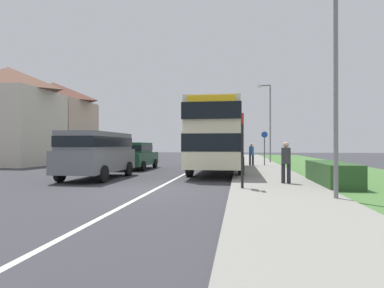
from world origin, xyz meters
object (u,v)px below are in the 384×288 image
object	(u,v)px
double_decker_bus	(219,135)
street_lamp_near	(332,47)
pedestrian_walking_away	(251,153)
cycle_route_sign	(264,147)
parked_van_grey	(97,151)
parked_car_dark_green	(136,155)
street_lamp_mid	(269,118)
bus_stop_sign	(242,145)
pedestrian_at_stop	(286,160)

from	to	relation	value
double_decker_bus	street_lamp_near	size ratio (longest dim) A/B	1.41
pedestrian_walking_away	cycle_route_sign	size ratio (longest dim) A/B	0.66
cycle_route_sign	double_decker_bus	bearing A→B (deg)	-120.71
cycle_route_sign	parked_van_grey	bearing A→B (deg)	-131.23
pedestrian_walking_away	street_lamp_near	world-z (taller)	street_lamp_near
double_decker_bus	parked_car_dark_green	distance (m)	5.70
cycle_route_sign	street_lamp_near	size ratio (longest dim) A/B	0.35
parked_van_grey	street_lamp_mid	world-z (taller)	street_lamp_mid
bus_stop_sign	street_lamp_near	xyz separation A→B (m)	(2.36, -1.70, 2.64)
pedestrian_walking_away	street_lamp_mid	distance (m)	5.77
parked_van_grey	street_lamp_near	bearing A→B (deg)	-29.06
street_lamp_mid	parked_van_grey	bearing A→B (deg)	-122.86
parked_car_dark_green	cycle_route_sign	world-z (taller)	cycle_route_sign
pedestrian_at_stop	bus_stop_sign	distance (m)	2.37
parked_van_grey	bus_stop_sign	world-z (taller)	bus_stop_sign
double_decker_bus	parked_van_grey	bearing A→B (deg)	-139.93
street_lamp_near	street_lamp_mid	distance (m)	18.75
pedestrian_walking_away	cycle_route_sign	world-z (taller)	cycle_route_sign
double_decker_bus	cycle_route_sign	bearing A→B (deg)	59.29
cycle_route_sign	street_lamp_near	world-z (taller)	street_lamp_near
double_decker_bus	pedestrian_walking_away	distance (m)	5.16
pedestrian_at_stop	bus_stop_sign	xyz separation A→B (m)	(-1.62, -1.63, 0.56)
cycle_route_sign	bus_stop_sign	bearing A→B (deg)	-97.48
bus_stop_sign	parked_car_dark_green	bearing A→B (deg)	125.97
pedestrian_walking_away	street_lamp_near	size ratio (longest dim) A/B	0.23
parked_car_dark_green	street_lamp_mid	world-z (taller)	street_lamp_mid
parked_car_dark_green	pedestrian_walking_away	xyz separation A→B (m)	(7.38, 3.16, 0.04)
pedestrian_walking_away	double_decker_bus	bearing A→B (deg)	-113.50
pedestrian_at_stop	bus_stop_sign	size ratio (longest dim) A/B	0.64
parked_van_grey	street_lamp_mid	size ratio (longest dim) A/B	0.74
street_lamp_mid	double_decker_bus	bearing A→B (deg)	-111.16
parked_van_grey	parked_car_dark_green	distance (m)	5.91
street_lamp_near	cycle_route_sign	bearing A→B (deg)	92.80
double_decker_bus	street_lamp_mid	world-z (taller)	street_lamp_mid
bus_stop_sign	pedestrian_at_stop	bearing A→B (deg)	45.10
double_decker_bus	street_lamp_mid	distance (m)	10.16
street_lamp_near	pedestrian_walking_away	bearing A→B (deg)	96.60
parked_car_dark_green	bus_stop_sign	world-z (taller)	bus_stop_sign
street_lamp_near	parked_car_dark_green	bearing A→B (deg)	129.68
pedestrian_walking_away	cycle_route_sign	distance (m)	1.07
street_lamp_near	street_lamp_mid	size ratio (longest dim) A/B	1.09
pedestrian_at_stop	pedestrian_walking_away	bearing A→B (deg)	94.74
pedestrian_at_stop	pedestrian_walking_away	size ratio (longest dim) A/B	1.00
pedestrian_walking_away	bus_stop_sign	xyz separation A→B (m)	(-0.74, -12.32, 0.56)
cycle_route_sign	parked_car_dark_green	bearing A→B (deg)	-157.28
parked_van_grey	street_lamp_mid	distance (m)	16.62
pedestrian_walking_away	cycle_route_sign	xyz separation A→B (m)	(0.92, 0.31, 0.45)
pedestrian_at_stop	street_lamp_near	distance (m)	4.68
parked_car_dark_green	street_lamp_mid	size ratio (longest dim) A/B	0.67
parked_van_grey	double_decker_bus	bearing A→B (deg)	40.07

